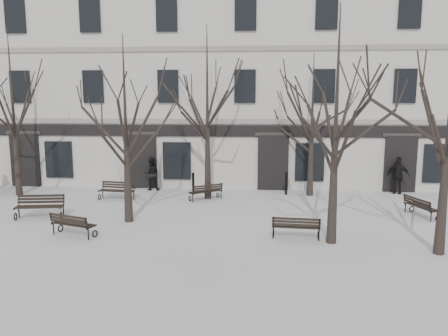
# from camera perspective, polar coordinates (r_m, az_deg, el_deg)

# --- Properties ---
(ground) EXTENTS (100.00, 100.00, 0.00)m
(ground) POSITION_cam_1_polar(r_m,az_deg,el_deg) (15.81, -5.55, -8.58)
(ground) COLOR silver
(ground) RESTS_ON ground
(building) EXTENTS (40.40, 10.20, 11.40)m
(building) POSITION_cam_1_polar(r_m,az_deg,el_deg) (27.93, -1.12, 10.57)
(building) COLOR beige
(building) RESTS_ON ground
(tree_1) EXTENTS (5.00, 5.00, 7.14)m
(tree_1) POSITION_cam_1_polar(r_m,az_deg,el_deg) (17.04, -12.81, 7.77)
(tree_1) COLOR black
(tree_1) RESTS_ON ground
(tree_2) EXTENTS (5.40, 5.40, 7.71)m
(tree_2) POSITION_cam_1_polar(r_m,az_deg,el_deg) (14.51, 14.53, 8.94)
(tree_2) COLOR black
(tree_2) RESTS_ON ground
(tree_4) EXTENTS (5.67, 5.67, 8.11)m
(tree_4) POSITION_cam_1_polar(r_m,az_deg,el_deg) (23.81, -25.98, 8.85)
(tree_4) COLOR black
(tree_4) RESTS_ON ground
(tree_5) EXTENTS (5.71, 5.71, 8.15)m
(tree_5) POSITION_cam_1_polar(r_m,az_deg,el_deg) (20.62, -2.21, 9.93)
(tree_5) COLOR black
(tree_5) RESTS_ON ground
(tree_6) EXTENTS (4.87, 4.87, 6.96)m
(tree_6) POSITION_cam_1_polar(r_m,az_deg,el_deg) (21.76, 11.48, 7.74)
(tree_6) COLOR black
(tree_6) RESTS_ON ground
(bench_0) EXTENTS (1.93, 0.95, 0.94)m
(bench_0) POSITION_cam_1_polar(r_m,az_deg,el_deg) (19.15, -22.92, -4.56)
(bench_0) COLOR black
(bench_0) RESTS_ON ground
(bench_1) EXTENTS (1.74, 1.11, 0.83)m
(bench_1) POSITION_cam_1_polar(r_m,az_deg,el_deg) (16.24, -19.19, -6.90)
(bench_1) COLOR black
(bench_1) RESTS_ON ground
(bench_2) EXTENTS (1.67, 0.72, 0.82)m
(bench_2) POSITION_cam_1_polar(r_m,az_deg,el_deg) (15.28, 9.39, -7.54)
(bench_2) COLOR black
(bench_2) RESTS_ON ground
(bench_3) EXTENTS (1.76, 0.83, 0.85)m
(bench_3) POSITION_cam_1_polar(r_m,az_deg,el_deg) (21.47, -13.80, -2.80)
(bench_3) COLOR black
(bench_3) RESTS_ON ground
(bench_4) EXTENTS (1.62, 1.36, 0.80)m
(bench_4) POSITION_cam_1_polar(r_m,az_deg,el_deg) (20.71, -2.36, -3.05)
(bench_4) COLOR black
(bench_4) RESTS_ON ground
(bench_5) EXTENTS (1.08, 1.70, 0.82)m
(bench_5) POSITION_cam_1_polar(r_m,az_deg,el_deg) (19.54, 24.26, -4.57)
(bench_5) COLOR black
(bench_5) RESTS_ON ground
(bollard_a) EXTENTS (0.14, 0.14, 1.11)m
(bollard_a) POSITION_cam_1_polar(r_m,az_deg,el_deg) (22.02, -4.05, -1.92)
(bollard_a) COLOR black
(bollard_a) RESTS_ON ground
(bollard_b) EXTENTS (0.15, 0.15, 1.15)m
(bollard_b) POSITION_cam_1_polar(r_m,az_deg,el_deg) (22.10, 8.14, -1.89)
(bollard_b) COLOR black
(bollard_b) RESTS_ON ground
(pedestrian_b) EXTENTS (0.94, 0.78, 1.75)m
(pedestrian_b) POSITION_cam_1_polar(r_m,az_deg,el_deg) (23.44, -9.39, -2.83)
(pedestrian_b) COLOR black
(pedestrian_b) RESTS_ON ground
(pedestrian_c) EXTENTS (1.20, 0.88, 1.89)m
(pedestrian_c) POSITION_cam_1_polar(r_m,az_deg,el_deg) (23.83, 21.66, -3.16)
(pedestrian_c) COLOR black
(pedestrian_c) RESTS_ON ground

